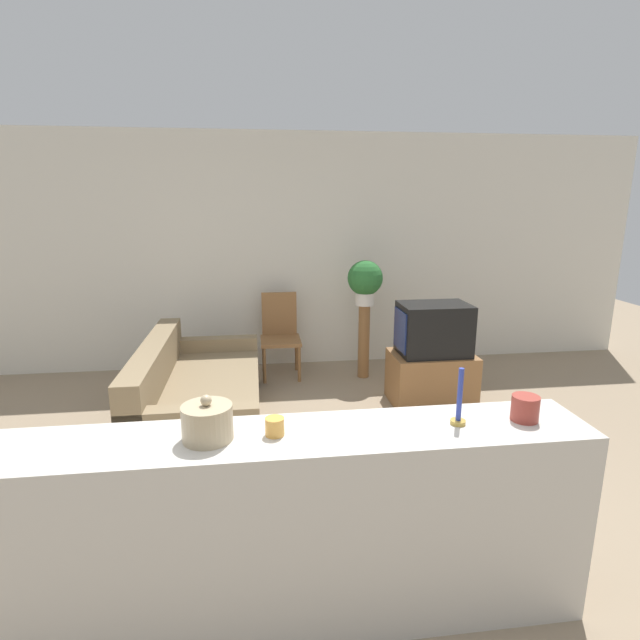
{
  "coord_description": "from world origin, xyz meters",
  "views": [
    {
      "loc": [
        -0.15,
        -2.42,
        1.97
      ],
      "look_at": [
        0.45,
        2.11,
        0.85
      ],
      "focal_mm": 28.0,
      "sensor_mm": 36.0,
      "label": 1
    }
  ],
  "objects_px": {
    "couch": "(197,397)",
    "potted_plant": "(365,280)",
    "television": "(433,329)",
    "decorative_bowl": "(207,422)",
    "wooden_chair": "(280,332)"
  },
  "relations": [
    {
      "from": "couch",
      "to": "potted_plant",
      "type": "xyz_separation_m",
      "value": [
        1.72,
        1.01,
        0.85
      ]
    },
    {
      "from": "television",
      "to": "decorative_bowl",
      "type": "bearing_deg",
      "value": -128.17
    },
    {
      "from": "couch",
      "to": "potted_plant",
      "type": "relative_size",
      "value": 4.0
    },
    {
      "from": "television",
      "to": "wooden_chair",
      "type": "bearing_deg",
      "value": 144.61
    },
    {
      "from": "wooden_chair",
      "to": "decorative_bowl",
      "type": "relative_size",
      "value": 4.25
    },
    {
      "from": "potted_plant",
      "to": "decorative_bowl",
      "type": "height_order",
      "value": "potted_plant"
    },
    {
      "from": "couch",
      "to": "decorative_bowl",
      "type": "distance_m",
      "value": 2.36
    },
    {
      "from": "wooden_chair",
      "to": "potted_plant",
      "type": "distance_m",
      "value": 1.12
    },
    {
      "from": "couch",
      "to": "decorative_bowl",
      "type": "bearing_deg",
      "value": -81.77
    },
    {
      "from": "decorative_bowl",
      "to": "potted_plant",
      "type": "bearing_deg",
      "value": 66.41
    },
    {
      "from": "couch",
      "to": "wooden_chair",
      "type": "distance_m",
      "value": 1.48
    },
    {
      "from": "television",
      "to": "decorative_bowl",
      "type": "xyz_separation_m",
      "value": [
        -1.9,
        -2.42,
        0.29
      ]
    },
    {
      "from": "television",
      "to": "wooden_chair",
      "type": "height_order",
      "value": "television"
    },
    {
      "from": "potted_plant",
      "to": "decorative_bowl",
      "type": "relative_size",
      "value": 2.23
    },
    {
      "from": "wooden_chair",
      "to": "decorative_bowl",
      "type": "bearing_deg",
      "value": -98.02
    }
  ]
}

